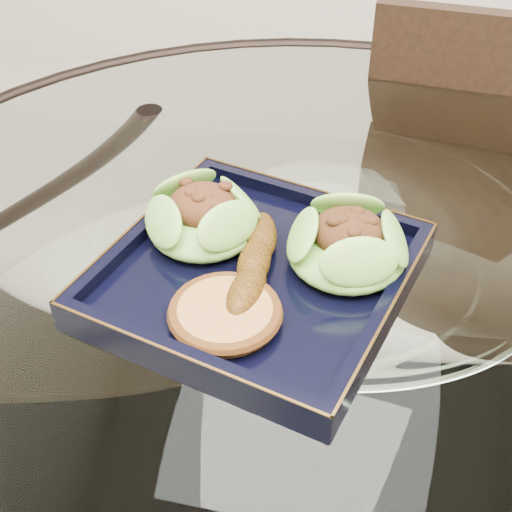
# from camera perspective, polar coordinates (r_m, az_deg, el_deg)

# --- Properties ---
(dining_table) EXTENTS (1.13, 1.13, 0.77)m
(dining_table) POSITION_cam_1_polar(r_m,az_deg,el_deg) (0.83, 4.24, -9.75)
(dining_table) COLOR white
(dining_table) RESTS_ON ground
(dining_chair) EXTENTS (0.39, 0.39, 0.87)m
(dining_chair) POSITION_cam_1_polar(r_m,az_deg,el_deg) (1.15, 15.62, -2.00)
(dining_chair) COLOR black
(dining_chair) RESTS_ON ground
(navy_plate) EXTENTS (0.33, 0.33, 0.02)m
(navy_plate) POSITION_cam_1_polar(r_m,az_deg,el_deg) (0.69, 0.00, -1.92)
(navy_plate) COLOR black
(navy_plate) RESTS_ON dining_table
(lettuce_wrap_left) EXTENTS (0.14, 0.14, 0.04)m
(lettuce_wrap_left) POSITION_cam_1_polar(r_m,az_deg,el_deg) (0.71, -4.25, 2.88)
(lettuce_wrap_left) COLOR #4B8E29
(lettuce_wrap_left) RESTS_ON navy_plate
(lettuce_wrap_right) EXTENTS (0.13, 0.13, 0.04)m
(lettuce_wrap_right) POSITION_cam_1_polar(r_m,az_deg,el_deg) (0.68, 7.31, 0.68)
(lettuce_wrap_right) COLOR #5FAB31
(lettuce_wrap_right) RESTS_ON navy_plate
(roasted_plantain) EXTENTS (0.04, 0.15, 0.03)m
(roasted_plantain) POSITION_cam_1_polar(r_m,az_deg,el_deg) (0.67, -0.15, -0.54)
(roasted_plantain) COLOR #663C0A
(roasted_plantain) RESTS_ON navy_plate
(crumb_patty) EXTENTS (0.10, 0.10, 0.02)m
(crumb_patty) POSITION_cam_1_polar(r_m,az_deg,el_deg) (0.63, -2.48, -4.70)
(crumb_patty) COLOR #AC7239
(crumb_patty) RESTS_ON navy_plate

